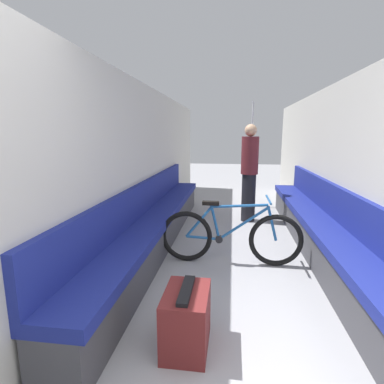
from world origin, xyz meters
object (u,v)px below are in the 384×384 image
at_px(bench_seat_row_right, 321,232).
at_px(passenger_standing, 249,172).
at_px(grab_pole_near, 251,157).
at_px(luggage_bag, 186,319).
at_px(bench_seat_row_left, 156,225).
at_px(bicycle, 230,237).

height_order(bench_seat_row_right, passenger_standing, passenger_standing).
height_order(grab_pole_near, luggage_bag, grab_pole_near).
xyz_separation_m(bench_seat_row_left, passenger_standing, (1.33, 1.47, 0.58)).
relative_size(bench_seat_row_left, luggage_bag, 10.67).
relative_size(bench_seat_row_left, bench_seat_row_right, 1.00).
height_order(grab_pole_near, passenger_standing, grab_pole_near).
height_order(bench_seat_row_right, luggage_bag, bench_seat_row_right).
bearing_deg(passenger_standing, bench_seat_row_left, 160.34).
distance_m(bicycle, grab_pole_near, 3.14).
distance_m(bench_seat_row_right, luggage_bag, 2.43).
height_order(bench_seat_row_left, luggage_bag, bench_seat_row_left).
xyz_separation_m(bench_seat_row_left, grab_pole_near, (1.43, 2.60, 0.77)).
relative_size(bicycle, luggage_bag, 3.61).
distance_m(bench_seat_row_right, bicycle, 1.24).
bearing_deg(grab_pole_near, bench_seat_row_right, -73.66).
xyz_separation_m(passenger_standing, luggage_bag, (-0.60, -3.41, -0.67)).
height_order(bicycle, grab_pole_near, grab_pole_near).
bearing_deg(passenger_standing, bench_seat_row_right, -127.13).
height_order(bench_seat_row_left, bench_seat_row_right, same).
height_order(bench_seat_row_left, passenger_standing, passenger_standing).
distance_m(bench_seat_row_right, grab_pole_near, 2.82).
height_order(bench_seat_row_right, grab_pole_near, grab_pole_near).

